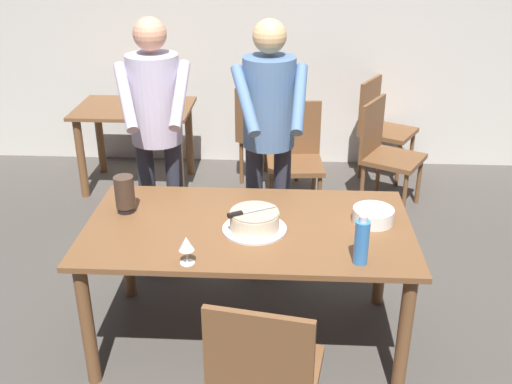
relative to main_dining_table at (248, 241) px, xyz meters
The scene contains 17 objects.
ground_plane 0.65m from the main_dining_table, ahead, with size 14.00×14.00×0.00m, color #4C4742.
back_wall 2.91m from the main_dining_table, 90.00° to the left, with size 10.00×0.12×2.70m, color beige.
main_dining_table is the anchor object (origin of this frame).
cake_on_platter 0.16m from the main_dining_table, 54.01° to the right, with size 0.34×0.34×0.11m.
cake_knife 0.23m from the main_dining_table, 107.98° to the right, with size 0.25×0.15×0.02m.
plate_stack 0.69m from the main_dining_table, ahead, with size 0.22×0.22×0.08m.
wine_glass_near 0.52m from the main_dining_table, 123.81° to the right, with size 0.08×0.08×0.14m.
water_bottle 0.69m from the main_dining_table, 31.74° to the right, with size 0.07×0.07×0.25m.
hurricane_lamp 0.73m from the main_dining_table, 169.55° to the left, with size 0.11×0.11×0.21m.
person_cutting_cake 0.81m from the main_dining_table, 82.93° to the left, with size 0.46×0.57×1.72m.
person_standing_beside 1.04m from the main_dining_table, 131.16° to the left, with size 0.46×0.57×1.72m.
chair_near_side 0.87m from the main_dining_table, 81.70° to the right, with size 0.51×0.51×0.90m.
background_table 2.41m from the main_dining_table, 118.17° to the left, with size 1.00×0.70×0.74m.
background_chair_0 2.73m from the main_dining_table, 66.84° to the left, with size 0.60×0.60×0.90m.
background_chair_1 1.73m from the main_dining_table, 81.22° to the left, with size 0.47×0.47×0.90m.
background_chair_2 2.19m from the main_dining_table, 89.98° to the left, with size 0.61×0.61×0.90m.
background_chair_3 2.10m from the main_dining_table, 61.11° to the left, with size 0.60×0.60×0.90m.
Camera 1 is at (0.19, -2.77, 2.25)m, focal length 41.45 mm.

